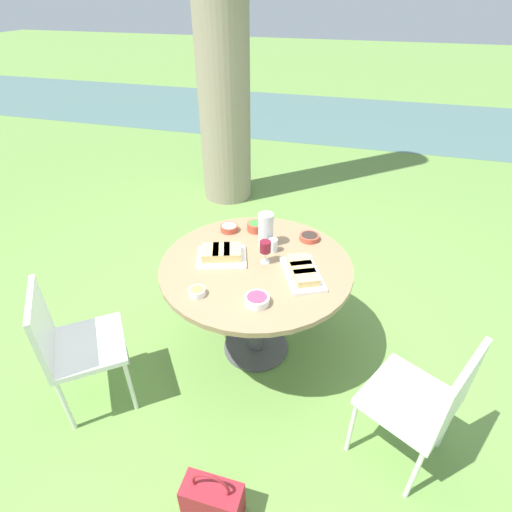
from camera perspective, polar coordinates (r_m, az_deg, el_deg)
The scene contains 16 objects.
ground_plane at distance 3.07m, azimuth -0.00°, elevation -12.90°, with size 40.00×40.00×0.00m, color #668E42.
river_strip at distance 8.71m, azimuth 12.35°, elevation 18.71°, with size 40.00×3.50×0.01m.
dining_table at distance 2.62m, azimuth -0.00°, elevation -3.11°, with size 1.24×1.24×0.77m.
chair_near_left at distance 2.63m, azimuth -24.98°, elevation -10.93°, with size 0.60×0.61×0.89m.
chair_near_right at distance 2.30m, azimuth 23.15°, elevation -18.41°, with size 0.58×0.59×0.89m.
water_pitcher at distance 2.68m, azimuth 1.39°, elevation 3.79°, with size 0.11×0.10×0.24m.
wine_glass at distance 2.51m, azimuth 1.35°, elevation 1.20°, with size 0.07×0.07×0.16m.
platter_bread_main at distance 2.59m, azimuth -4.94°, elevation 0.28°, with size 0.38×0.34×0.08m.
platter_charcuterie at distance 2.46m, azimuth 6.65°, elevation -2.20°, with size 0.35×0.42×0.07m.
bowl_fries at distance 2.32m, azimuth -8.41°, elevation -5.05°, with size 0.10×0.10×0.04m.
bowl_salad at distance 2.89m, azimuth -0.05°, elevation 4.29°, with size 0.12×0.12×0.06m.
bowl_olives at distance 2.81m, azimuth 7.63°, elevation 2.71°, with size 0.14×0.14×0.04m.
bowl_dip_red at distance 2.24m, azimuth 0.14°, elevation -6.24°, with size 0.14×0.14×0.05m.
bowl_dip_cream at distance 2.90m, azimuth -3.85°, elevation 4.04°, with size 0.12×0.12×0.04m.
cup_water_near at distance 2.65m, azimuth 2.44°, elevation 1.54°, with size 0.06×0.06×0.09m.
handbag at distance 2.34m, azimuth -6.21°, elevation -31.36°, with size 0.30×0.14×0.37m.
Camera 1 is at (0.57, -2.00, 2.26)m, focal length 28.00 mm.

